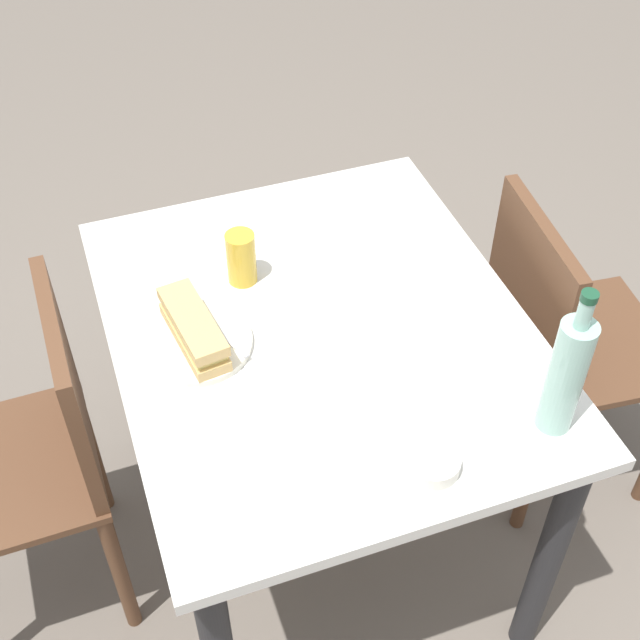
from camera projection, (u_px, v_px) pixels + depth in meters
ground_plane at (320, 528)px, 2.33m from camera, size 8.00×8.00×0.00m
dining_table at (320, 368)px, 1.88m from camera, size 1.01×0.84×0.76m
chair_far at (557, 339)px, 2.12m from camera, size 0.44×0.44×0.88m
chair_near at (39, 451)px, 1.88m from camera, size 0.41×0.41×0.88m
plate_near at (196, 343)px, 1.75m from camera, size 0.23×0.23×0.01m
baguette_sandwich_near at (194, 329)px, 1.72m from camera, size 0.23×0.10×0.07m
knife_near at (216, 328)px, 1.76m from camera, size 0.17×0.08×0.01m
water_bottle at (566, 374)px, 1.52m from camera, size 0.07×0.07×0.33m
beer_glass at (241, 258)px, 1.85m from camera, size 0.06×0.06×0.12m
olive_bowl at (433, 463)px, 1.53m from camera, size 0.10×0.10×0.03m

